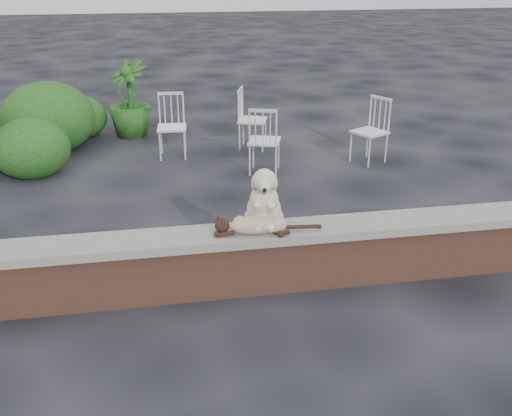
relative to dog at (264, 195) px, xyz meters
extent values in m
plane|color=black|center=(-0.41, -0.09, -0.87)|extent=(60.00, 60.00, 0.00)
cube|color=brown|center=(-0.41, -0.09, -0.62)|extent=(6.00, 0.30, 0.50)
cube|color=slate|center=(-0.41, -0.09, -0.33)|extent=(6.20, 0.40, 0.08)
imported|color=#184012|center=(-1.30, 5.10, -0.24)|extent=(1.00, 1.00, 1.26)
ellipsoid|color=#184012|center=(-2.59, 3.38, -0.50)|extent=(1.05, 0.96, 0.83)
ellipsoid|color=#184012|center=(-2.51, 4.53, -0.37)|extent=(1.41, 1.29, 1.12)
ellipsoid|color=#184012|center=(-2.14, 5.19, -0.54)|extent=(0.92, 0.84, 0.73)
camera|label=1|loc=(-0.87, -4.47, 1.86)|focal=39.96mm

